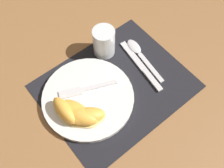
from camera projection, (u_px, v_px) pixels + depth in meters
ground_plane at (116, 86)px, 0.80m from camera, size 3.00×3.00×0.00m
placemat at (116, 86)px, 0.80m from camera, size 0.43×0.35×0.00m
plate at (88, 98)px, 0.77m from camera, size 0.27×0.27×0.02m
juice_glass at (104, 43)px, 0.83m from camera, size 0.07×0.07×0.10m
knife at (142, 67)px, 0.83m from camera, size 0.05×0.21×0.01m
spoon at (138, 52)px, 0.86m from camera, size 0.05×0.19×0.01m
fork at (84, 90)px, 0.77m from camera, size 0.17×0.09×0.00m
citrus_wedge_0 at (65, 111)px, 0.72m from camera, size 0.05×0.10×0.05m
citrus_wedge_1 at (75, 112)px, 0.72m from camera, size 0.09×0.12×0.04m
citrus_wedge_2 at (82, 116)px, 0.72m from camera, size 0.10×0.11×0.04m
citrus_wedge_3 at (86, 116)px, 0.72m from camera, size 0.12×0.10×0.04m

